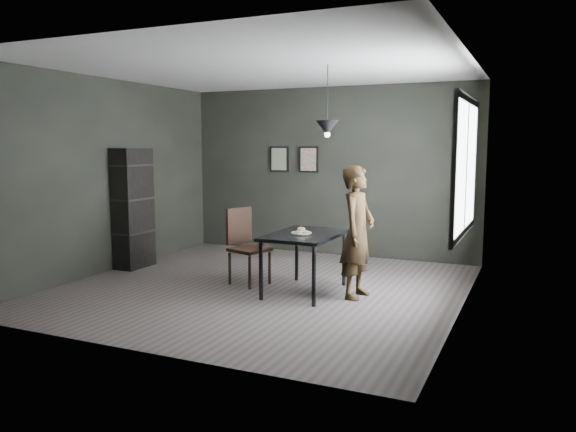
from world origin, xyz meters
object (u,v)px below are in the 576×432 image
at_px(woman, 358,232).
at_px(cafe_table, 305,240).
at_px(shelf_unit, 133,208).
at_px(pendant_lamp, 327,128).
at_px(wood_chair, 245,241).
at_px(white_plate, 301,234).

bearing_deg(woman, cafe_table, 98.96).
xyz_separation_m(woman, shelf_unit, (-3.59, 0.25, 0.10)).
bearing_deg(pendant_lamp, shelf_unit, 176.28).
bearing_deg(pendant_lamp, wood_chair, 179.54).
xyz_separation_m(cafe_table, pendant_lamp, (0.25, 0.10, 1.38)).
relative_size(wood_chair, pendant_lamp, 1.17).
height_order(cafe_table, white_plate, white_plate).
distance_m(white_plate, woman, 0.70).
distance_m(cafe_table, woman, 0.68).
bearing_deg(shelf_unit, white_plate, -6.63).
distance_m(cafe_table, wood_chair, 0.92).
relative_size(cafe_table, white_plate, 5.22).
bearing_deg(shelf_unit, pendant_lamp, -3.11).
bearing_deg(cafe_table, wood_chair, 173.15).
xyz_separation_m(cafe_table, woman, (0.67, 0.05, 0.13)).
xyz_separation_m(woman, pendant_lamp, (-0.42, 0.05, 1.25)).
height_order(white_plate, pendant_lamp, pendant_lamp).
relative_size(cafe_table, pendant_lamp, 1.39).
xyz_separation_m(woman, wood_chair, (-1.58, 0.06, -0.23)).
bearing_deg(white_plate, pendant_lamp, 31.18).
bearing_deg(pendant_lamp, woman, -6.55).
bearing_deg(white_plate, shelf_unit, 172.75).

